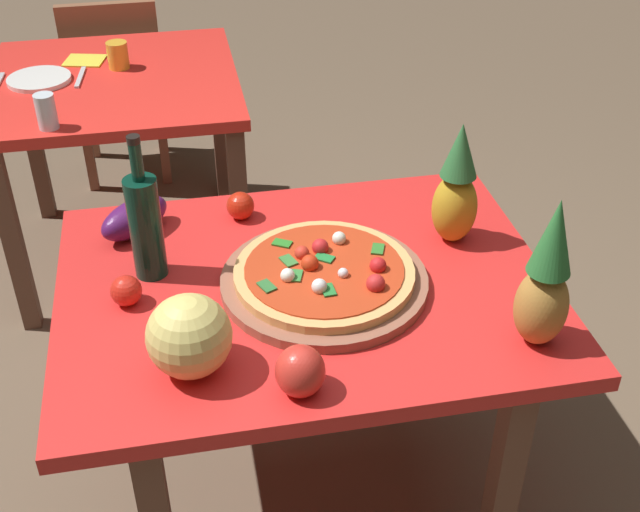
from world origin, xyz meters
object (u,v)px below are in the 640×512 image
(knife_utensil, at_px, (80,77))
(background_table, at_px, (118,108))
(eggplant, at_px, (135,218))
(napkin_folded, at_px, (85,61))
(pizza_board, at_px, (324,281))
(pineapple_right, at_px, (456,190))
(melon, at_px, (189,336))
(drinking_glass_water, at_px, (46,111))
(dinner_plate, at_px, (39,79))
(wine_bottle, at_px, (145,224))
(pineapple_left, at_px, (546,281))
(drinking_glass_juice, at_px, (118,55))
(tomato_near_board, at_px, (126,290))
(bell_pepper, at_px, (300,371))
(pizza, at_px, (325,272))
(tomato_by_bottle, at_px, (240,206))
(display_table, at_px, (305,316))
(dining_chair, at_px, (117,79))

(knife_utensil, bearing_deg, background_table, -1.41)
(eggplant, bearing_deg, napkin_folded, 98.18)
(pizza_board, xyz_separation_m, pineapple_right, (0.35, 0.13, 0.13))
(melon, distance_m, knife_utensil, 1.62)
(drinking_glass_water, distance_m, dinner_plate, 0.40)
(wine_bottle, relative_size, drinking_glass_water, 3.20)
(pineapple_left, relative_size, drinking_glass_juice, 3.62)
(background_table, distance_m, pineapple_right, 1.50)
(background_table, bearing_deg, drinking_glass_juice, 76.27)
(pizza_board, distance_m, tomato_near_board, 0.45)
(tomato_near_board, distance_m, knife_utensil, 1.35)
(pineapple_left, xyz_separation_m, melon, (-0.72, 0.05, -0.07))
(tomato_near_board, bearing_deg, pizza_board, -3.15)
(bell_pepper, xyz_separation_m, drinking_glass_juice, (-0.36, 1.76, -0.00))
(wine_bottle, bearing_deg, knife_utensil, 99.97)
(wine_bottle, bearing_deg, drinking_glass_juice, 93.55)
(melon, relative_size, dinner_plate, 0.79)
(tomato_near_board, bearing_deg, background_table, 91.98)
(eggplant, bearing_deg, wine_bottle, -79.53)
(pizza_board, distance_m, eggplant, 0.53)
(pizza, height_order, pineapple_right, pineapple_right)
(pizza_board, distance_m, pineapple_left, 0.51)
(tomato_by_bottle, relative_size, drinking_glass_juice, 0.76)
(pizza, bearing_deg, display_table, 153.66)
(dining_chair, xyz_separation_m, pineapple_right, (0.87, -1.88, 0.42))
(pizza_board, relative_size, drinking_glass_juice, 5.01)
(melon, height_order, eggplant, melon)
(pineapple_right, xyz_separation_m, tomato_near_board, (-0.80, -0.11, -0.11))
(pizza, bearing_deg, drinking_glass_water, 125.10)
(bell_pepper, height_order, napkin_folded, bell_pepper)
(melon, height_order, drinking_glass_juice, melon)
(display_table, distance_m, background_table, 1.40)
(drinking_glass_water, height_order, knife_utensil, drinking_glass_water)
(pineapple_right, height_order, knife_utensil, pineapple_right)
(display_table, distance_m, pizza, 0.15)
(pizza_board, bearing_deg, tomato_near_board, 176.85)
(pizza_board, bearing_deg, melon, -144.80)
(dining_chair, distance_m, bell_pepper, 2.40)
(drinking_glass_juice, height_order, knife_utensil, drinking_glass_juice)
(bell_pepper, relative_size, napkin_folded, 0.78)
(pizza, bearing_deg, dinner_plate, 118.73)
(display_table, xyz_separation_m, dinner_plate, (-0.70, 1.34, 0.11))
(dining_chair, distance_m, pizza_board, 2.10)
(eggplant, relative_size, knife_utensil, 1.11)
(pizza_board, distance_m, knife_utensil, 1.49)
(knife_utensil, bearing_deg, pineapple_left, -52.69)
(dining_chair, bearing_deg, pineapple_right, 114.35)
(dining_chair, height_order, tomato_by_bottle, dining_chair)
(display_table, bearing_deg, dining_chair, 103.55)
(background_table, relative_size, melon, 5.09)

